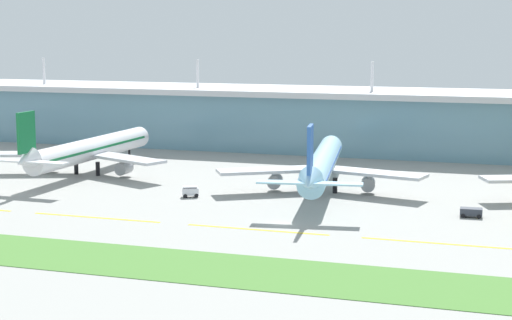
# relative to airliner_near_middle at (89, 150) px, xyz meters

# --- Properties ---
(ground_plane) EXTENTS (600.00, 600.00, 0.00)m
(ground_plane) POSITION_rel_airliner_near_middle_xyz_m (63.81, -39.86, -6.45)
(ground_plane) COLOR gray
(terminal_building) EXTENTS (288.00, 34.00, 28.16)m
(terminal_building) POSITION_rel_airliner_near_middle_xyz_m (63.81, 62.69, 3.33)
(terminal_building) COLOR #6693A8
(terminal_building) RESTS_ON ground
(airliner_near_middle) EXTENTS (48.78, 64.73, 18.90)m
(airliner_near_middle) POSITION_rel_airliner_near_middle_xyz_m (0.00, 0.00, 0.00)
(airliner_near_middle) COLOR silver
(airliner_near_middle) RESTS_ON ground
(airliner_center) EXTENTS (48.22, 69.34, 18.90)m
(airliner_center) POSITION_rel_airliner_near_middle_xyz_m (63.46, -4.94, 0.01)
(airliner_center) COLOR #9ED1EA
(airliner_center) RESTS_ON ground
(taxiway_stripe_mid_west) EXTENTS (28.00, 0.70, 0.04)m
(taxiway_stripe_mid_west) POSITION_rel_airliner_near_middle_xyz_m (26.81, -46.12, -6.43)
(taxiway_stripe_mid_west) COLOR yellow
(taxiway_stripe_mid_west) RESTS_ON ground
(taxiway_stripe_centre) EXTENTS (28.00, 0.70, 0.04)m
(taxiway_stripe_centre) POSITION_rel_airliner_near_middle_xyz_m (60.81, -46.12, -6.43)
(taxiway_stripe_centre) COLOR yellow
(taxiway_stripe_centre) RESTS_ON ground
(taxiway_stripe_mid_east) EXTENTS (28.00, 0.70, 0.04)m
(taxiway_stripe_mid_east) POSITION_rel_airliner_near_middle_xyz_m (94.81, -46.12, -6.43)
(taxiway_stripe_mid_east) COLOR yellow
(taxiway_stripe_mid_east) RESTS_ON ground
(grass_verge) EXTENTS (300.00, 18.00, 0.10)m
(grass_verge) POSITION_rel_airliner_near_middle_xyz_m (63.81, -73.30, -6.40)
(grass_verge) COLOR #477A33
(grass_verge) RESTS_ON ground
(pushback_tug) EXTENTS (4.52, 2.72, 1.85)m
(pushback_tug) POSITION_rel_airliner_near_middle_xyz_m (98.59, -22.44, -5.35)
(pushback_tug) COLOR #333842
(pushback_tug) RESTS_ON ground
(baggage_cart) EXTENTS (4.02, 3.34, 2.48)m
(baggage_cart) POSITION_rel_airliner_near_middle_xyz_m (36.78, -20.58, -5.19)
(baggage_cart) COLOR silver
(baggage_cart) RESTS_ON ground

